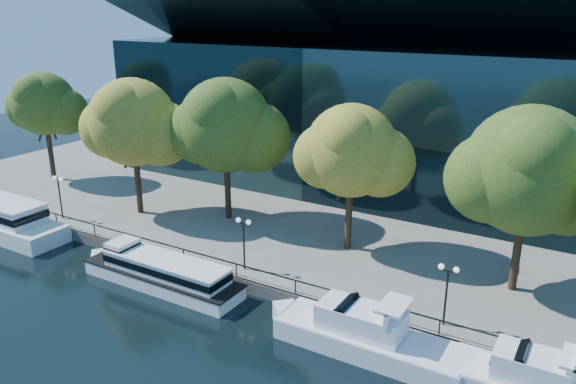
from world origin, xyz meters
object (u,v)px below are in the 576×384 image
Objects in this scene: tree_1 at (134,124)px; tree_4 at (531,174)px; tour_boat at (158,270)px; large_vessel at (0,218)px; tree_2 at (227,128)px; cruiser_near at (362,333)px; lamp_0 at (59,188)px; tree_3 at (352,153)px; tree_0 at (44,105)px; lamp_1 at (244,232)px; lamp_2 at (447,281)px.

tree_4 reaches higher than tree_1.
tour_boat is at bearing -155.17° from tree_4.
tree_1 is 0.99× the size of tree_4.
tree_2 is (17.24, 11.64, 8.10)m from large_vessel.
tree_2 is (-2.11, 11.74, 8.39)m from tour_boat.
lamp_0 is (-31.83, 3.74, 2.83)m from cruiser_near.
tree_4 reaches higher than tour_boat.
lamp_0 is at bearing 173.29° from cruiser_near.
tree_3 is 0.92× the size of tree_4.
tree_0 is 16.78m from tree_1.
cruiser_near is 12.14m from lamp_1.
tour_boat is at bearing -79.81° from tree_2.
cruiser_near is at bearing -135.80° from lamp_2.
lamp_1 is (-11.20, 3.74, 2.83)m from cruiser_near.
cruiser_near is 3.17× the size of lamp_1.
lamp_0 reaches higher than large_vessel.
lamp_0 is (11.28, -7.77, -5.44)m from tree_0.
tree_0 is at bearing 156.68° from tour_boat.
tree_1 is 33.49m from tree_4.
lamp_2 is (22.33, -7.98, -5.57)m from tree_2.
large_vessel is 14.85m from tree_1.
tree_1 is at bearing 162.16° from cruiser_near.
lamp_2 is at bearing -9.40° from tree_0.
cruiser_near is (16.37, 0.02, -0.01)m from tour_boat.
lamp_0 reaches higher than cruiser_near.
lamp_1 is (-18.02, -6.97, -5.44)m from tree_4.
lamp_1 is at bearing -17.38° from tree_1.
lamp_1 is at bearing 36.01° from tour_boat.
tour_boat is 17.13m from tree_3.
lamp_2 is at bearing -19.67° from tree_2.
lamp_2 is (3.85, 3.74, 2.83)m from cruiser_near.
large_vessel is at bearing -57.11° from tree_0.
lamp_1 is 15.05m from lamp_2.
tree_2 is at bearing 100.19° from tour_boat.
tree_3 reaches higher than tour_boat.
tree_4 is 9.33m from lamp_2.
tree_0 is 1.02× the size of tree_3.
tree_4 is at bearing -2.08° from tree_3.
lamp_1 is at bearing 8.48° from large_vessel.
tree_2 reaches higher than large_vessel.
cruiser_near is 23.44m from tree_2.
tree_4 is at bearing 3.68° from tree_1.
tree_1 is at bearing 162.62° from lamp_1.
tree_4 is 39.65m from lamp_0.
tree_3 is at bearing 118.42° from cruiser_near.
tree_2 reaches higher than tree_1.
lamp_0 is 1.00× the size of lamp_2.
tree_4 is at bearing 24.83° from tour_boat.
tree_3 is 2.93× the size of lamp_2.
tree_3 is at bearing 7.26° from tree_1.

